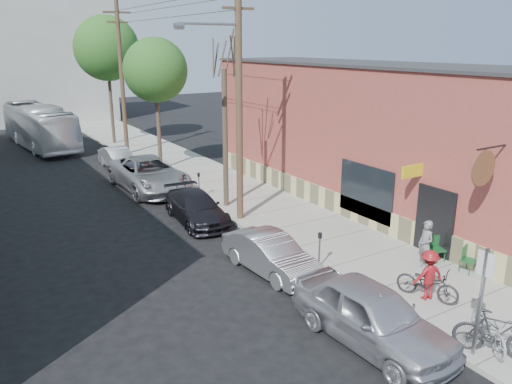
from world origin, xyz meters
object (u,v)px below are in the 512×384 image
patron_grey (426,245)px  sign_post (482,292)px  patio_chair_a (437,249)px  car_1 (270,254)px  tree_leafy_mid (155,70)px  parked_bike_a (496,334)px  tree_bare (225,140)px  car_2 (196,208)px  parked_bike_b (489,327)px  cyclist (428,275)px  utility_pole_near (238,96)px  car_0 (372,315)px  car_3 (149,174)px  parking_meter_near (320,244)px  patio_chair_b (469,260)px  parking_meter_far (199,181)px  car_4 (118,158)px  tree_leafy_far (107,48)px  bus (39,126)px

patron_grey → sign_post: bearing=-20.9°
patio_chair_a → car_1: car_1 is taller
tree_leafy_mid → parked_bike_a: (-0.07, -22.16, -5.21)m
tree_bare → car_2: bearing=-153.4°
tree_bare → parked_bike_b: bearing=-89.1°
cyclist → car_2: bearing=-61.4°
patio_chair_a → car_1: (-5.25, 2.56, 0.07)m
utility_pole_near → tree_leafy_mid: (0.41, 10.26, 0.55)m
car_0 → car_3: car_3 is taller
parking_meter_near → cyclist: size_ratio=0.81×
cyclist → car_0: (-2.89, -0.65, -0.12)m
utility_pole_near → patio_chair_b: 10.59m
parking_meter_far → car_2: (-1.45, -2.78, -0.34)m
car_0 → car_3: bearing=86.9°
utility_pole_near → parked_bike_b: 12.49m
parked_bike_a → tree_bare: bearing=57.0°
utility_pole_near → car_4: utility_pole_near is taller
tree_bare → tree_leafy_far: bearing=90.0°
parking_meter_near → cyclist: cyclist is taller
parking_meter_near → parked_bike_b: (0.77, -5.81, -0.34)m
sign_post → patron_grey: size_ratio=1.64×
parked_bike_b → car_2: 12.64m
utility_pole_near → patron_grey: bearing=-69.9°
patio_chair_b → car_2: 10.97m
parking_meter_near → bus: size_ratio=0.11×
parking_meter_near → parking_meter_far: (0.00, 9.41, 0.00)m
parking_meter_far → cyclist: (1.37, -12.80, -0.07)m
car_4 → bus: (-2.90, 9.66, 0.92)m
car_2 → tree_leafy_far: bearing=88.8°
cyclist → car_1: size_ratio=0.39×
tree_leafy_far → parked_bike_a: (-0.07, -31.83, -6.34)m
car_2 → parked_bike_b: bearing=-75.1°
tree_leafy_mid → car_3: size_ratio=1.24×
parking_meter_far → tree_leafy_far: tree_leafy_far is taller
utility_pole_near → car_3: size_ratio=1.62×
parked_bike_a → bus: size_ratio=0.18×
parked_bike_b → utility_pole_near: bearing=125.2°
sign_post → parking_meter_near: sign_post is taller
car_3 → bus: bearing=99.8°
utility_pole_near → patron_grey: (2.80, -7.65, -4.41)m
car_0 → car_2: car_0 is taller
car_2 → parking_meter_far: bearing=67.3°
parking_meter_near → car_1: (-1.45, 0.80, -0.33)m
patio_chair_b → car_0: size_ratio=0.19×
tree_bare → sign_post: bearing=-91.9°
sign_post → parked_bike_b: (0.67, 0.08, -1.19)m
parked_bike_b → car_1: car_1 is taller
tree_leafy_mid → car_3: (-2.00, -3.54, -5.10)m
patio_chair_a → parked_bike_a: 5.54m
sign_post → bus: (-4.45, 33.52, -0.28)m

